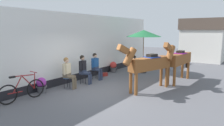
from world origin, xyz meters
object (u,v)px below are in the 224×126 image
(seated_visitor_far, at_px, (96,65))
(satchel_bag, at_px, (105,74))
(flower_planter_farthest, at_px, (113,67))
(saddled_horse_near, at_px, (148,64))
(leaning_bicycle, at_px, (22,90))
(cafe_parasol, at_px, (144,34))
(flower_planter_nearest, at_px, (41,85))
(seated_visitor_middle, at_px, (84,68))
(spare_stool_white, at_px, (135,72))
(seated_visitor_near, at_px, (68,71))
(saddled_horse_far, at_px, (178,59))

(seated_visitor_far, xyz_separation_m, satchel_bag, (-0.07, 0.89, -0.68))
(flower_planter_farthest, xyz_separation_m, satchel_bag, (0.29, -1.24, -0.23))
(saddled_horse_near, height_order, leaning_bicycle, saddled_horse_near)
(cafe_parasol, height_order, satchel_bag, cafe_parasol)
(flower_planter_nearest, relative_size, satchel_bag, 2.29)
(saddled_horse_near, distance_m, cafe_parasol, 4.04)
(seated_visitor_middle, bearing_deg, spare_stool_white, 52.15)
(flower_planter_nearest, xyz_separation_m, spare_stool_white, (2.11, 4.21, 0.07))
(seated_visitor_middle, height_order, spare_stool_white, seated_visitor_middle)
(seated_visitor_near, distance_m, flower_planter_farthest, 4.22)
(saddled_horse_far, distance_m, cafe_parasol, 2.99)
(seated_visitor_far, bearing_deg, flower_planter_nearest, -96.64)
(cafe_parasol, bearing_deg, seated_visitor_far, -112.55)
(saddled_horse_far, height_order, flower_planter_farthest, saddled_horse_far)
(saddled_horse_far, bearing_deg, spare_stool_white, -159.11)
(saddled_horse_near, bearing_deg, seated_visitor_far, 173.35)
(seated_visitor_near, xyz_separation_m, flower_planter_farthest, (-0.42, 4.17, -0.44))
(saddled_horse_near, distance_m, leaning_bicycle, 5.03)
(seated_visitor_near, height_order, saddled_horse_near, saddled_horse_near)
(seated_visitor_near, relative_size, saddled_horse_near, 0.48)
(leaning_bicycle, bearing_deg, flower_planter_farthest, 92.45)
(saddled_horse_far, xyz_separation_m, flower_planter_farthest, (-4.09, 0.30, -0.82))
(flower_planter_nearest, relative_size, cafe_parasol, 0.25)
(seated_visitor_near, bearing_deg, saddled_horse_near, 28.67)
(seated_visitor_far, relative_size, spare_stool_white, 3.02)
(saddled_horse_far, height_order, satchel_bag, saddled_horse_far)
(seated_visitor_near, bearing_deg, leaning_bicycle, -94.13)
(saddled_horse_far, xyz_separation_m, flower_planter_nearest, (-4.09, -4.96, -0.82))
(satchel_bag, bearing_deg, seated_visitor_far, -151.35)
(seated_visitor_middle, distance_m, saddled_horse_far, 4.64)
(seated_visitor_middle, bearing_deg, satchel_bag, 95.07)
(saddled_horse_near, bearing_deg, seated_visitor_middle, -167.35)
(saddled_horse_far, bearing_deg, flower_planter_farthest, 175.74)
(saddled_horse_far, height_order, leaning_bicycle, saddled_horse_far)
(flower_planter_farthest, bearing_deg, seated_visitor_near, -84.21)
(seated_visitor_middle, relative_size, satchel_bag, 4.96)
(flower_planter_nearest, bearing_deg, seated_visitor_near, 68.69)
(cafe_parasol, bearing_deg, seated_visitor_middle, -105.83)
(saddled_horse_far, distance_m, leaning_bicycle, 7.14)
(seated_visitor_far, distance_m, saddled_horse_far, 4.17)
(spare_stool_white, bearing_deg, seated_visitor_near, -118.38)
(saddled_horse_near, relative_size, satchel_bag, 10.38)
(flower_planter_nearest, bearing_deg, saddled_horse_far, 50.51)
(seated_visitor_middle, distance_m, spare_stool_white, 2.71)
(seated_visitor_near, xyz_separation_m, saddled_horse_near, (3.06, 1.67, 0.38))
(seated_visitor_middle, bearing_deg, leaning_bicycle, -93.47)
(seated_visitor_far, distance_m, leaning_bicycle, 4.18)
(saddled_horse_near, bearing_deg, seated_visitor_near, -151.33)
(saddled_horse_near, bearing_deg, spare_stool_white, 133.77)
(seated_visitor_far, height_order, flower_planter_nearest, seated_visitor_far)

